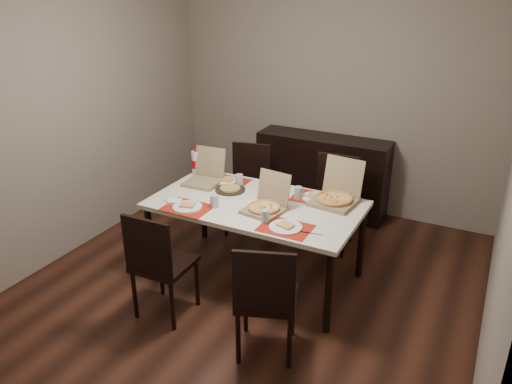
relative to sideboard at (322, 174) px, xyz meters
The scene contains 19 objects.
ground 1.84m from the sideboard, 90.00° to the right, with size 3.80×4.00×0.02m, color #3D1E13.
room_walls 1.86m from the sideboard, 90.00° to the right, with size 3.84×4.02×2.62m.
sideboard is the anchor object (origin of this frame).
dining_table 1.65m from the sideboard, 90.74° to the right, with size 1.80×1.00×0.75m.
chair_near_left 2.53m from the sideboard, 99.88° to the right, with size 0.43×0.43×0.93m.
chair_near_right 2.58m from the sideboard, 78.55° to the right, with size 0.54×0.54×0.93m.
chair_far_left 0.95m from the sideboard, 124.97° to the right, with size 0.50×0.50×0.93m.
chair_far_right 0.81m from the sideboard, 61.93° to the right, with size 0.45×0.45×0.93m.
setting_near_left 2.04m from the sideboard, 103.15° to the right, with size 0.50×0.30×0.11m.
setting_near_right 2.01m from the sideboard, 79.70° to the right, with size 0.52×0.30×0.11m.
setting_far_left 1.45m from the sideboard, 109.26° to the right, with size 0.43×0.30×0.11m.
setting_far_right 1.42m from the sideboard, 74.66° to the right, with size 0.46×0.30×0.11m.
napkin_loose 1.70m from the sideboard, 90.63° to the right, with size 0.12×0.11×0.02m, color white.
pizza_box_center 1.78m from the sideboard, 85.82° to the right, with size 0.35×0.38×0.31m.
pizza_box_right 1.48m from the sideboard, 65.86° to the right, with size 0.40×0.43×0.36m.
pizza_box_left 1.62m from the sideboard, 114.76° to the right, with size 0.33×0.36×0.31m.
faina_plate 1.57m from the sideboard, 103.28° to the right, with size 0.28×0.28×0.03m.
dip_bowl 1.53m from the sideboard, 84.58° to the right, with size 0.13×0.13×0.03m, color white.
soda_bottle 1.61m from the sideboard, 122.96° to the right, with size 0.10×0.10×0.29m.
Camera 1 is at (1.77, -3.35, 2.55)m, focal length 35.00 mm.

